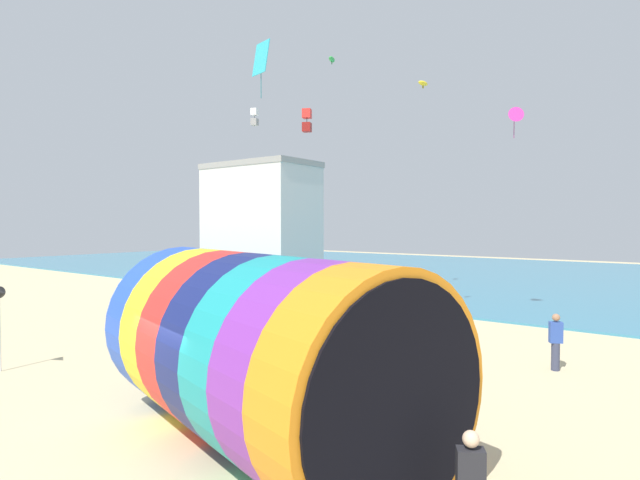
{
  "coord_description": "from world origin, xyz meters",
  "views": [
    {
      "loc": [
        7.85,
        -6.11,
        4.35
      ],
      "look_at": [
        1.09,
        2.96,
        3.99
      ],
      "focal_mm": 28.0,
      "sensor_mm": 36.0,
      "label": 1
    }
  ],
  "objects": [
    {
      "name": "beach_flag",
      "position": [
        -8.23,
        -0.06,
        2.24
      ],
      "size": [
        0.47,
        0.36,
        2.52
      ],
      "color": "silver",
      "rests_on": "ground"
    },
    {
      "name": "kite_white_box",
      "position": [
        -9.36,
        11.63,
        9.58
      ],
      "size": [
        0.39,
        0.39,
        0.87
      ],
      "color": "white"
    },
    {
      "name": "kite_red_box",
      "position": [
        -5.77,
        11.2,
        8.89
      ],
      "size": [
        0.49,
        0.49,
        1.06
      ],
      "color": "red"
    },
    {
      "name": "kite_cyan_diamond",
      "position": [
        -5.71,
        8.23,
        10.78
      ],
      "size": [
        0.94,
        0.46,
        2.22
      ],
      "color": "#2DB2C6"
    },
    {
      "name": "kite_magenta_delta",
      "position": [
        1.39,
        17.12,
        9.13
      ],
      "size": [
        0.98,
        1.03,
        1.33
      ],
      "color": "#D1339E"
    },
    {
      "name": "kite_green_parafoil",
      "position": [
        -7.65,
        15.73,
        13.1
      ],
      "size": [
        0.56,
        0.8,
        0.41
      ],
      "color": "green"
    },
    {
      "name": "promenade_building",
      "position": [
        -23.62,
        27.07,
        4.94
      ],
      "size": [
        10.16,
        5.94,
        9.87
      ],
      "color": "silver",
      "rests_on": "ground"
    },
    {
      "name": "ground_plane",
      "position": [
        0.0,
        0.0,
        0.0
      ],
      "size": [
        120.0,
        120.0,
        0.0
      ],
      "primitive_type": "plane",
      "color": "#CCBA8C"
    },
    {
      "name": "giant_inflatable_tube",
      "position": [
        1.12,
        0.95,
        1.89
      ],
      "size": [
        8.25,
        5.61,
        3.77
      ],
      "color": "blue",
      "rests_on": "ground"
    },
    {
      "name": "bystander_near_water",
      "position": [
        4.69,
        9.84,
        0.86
      ],
      "size": [
        0.42,
        0.36,
        1.69
      ],
      "color": "#383D56",
      "rests_on": "ground"
    },
    {
      "name": "kite_yellow_parafoil",
      "position": [
        -1.9,
        14.7,
        10.65
      ],
      "size": [
        0.33,
        0.67,
        0.32
      ],
      "color": "yellow"
    },
    {
      "name": "sea",
      "position": [
        0.0,
        36.11,
        0.05
      ],
      "size": [
        120.0,
        40.0,
        0.1
      ],
      "primitive_type": "cube",
      "color": "teal",
      "rests_on": "ground"
    }
  ]
}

